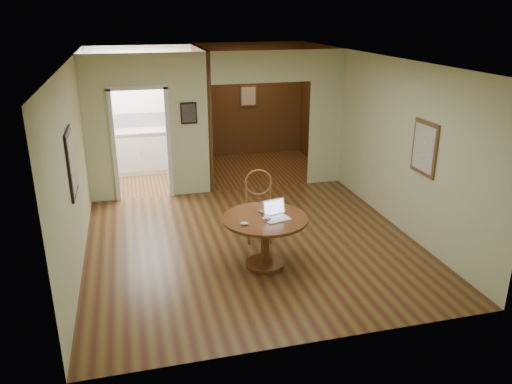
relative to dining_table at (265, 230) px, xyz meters
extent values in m
plane|color=#4A2615|center=(0.00, 0.68, -0.55)|extent=(5.00, 5.00, 0.00)
plane|color=white|center=(0.00, 0.68, 2.15)|extent=(5.00, 5.00, 0.00)
plane|color=beige|center=(0.00, -1.82, 0.80)|extent=(5.00, 0.00, 5.00)
plane|color=beige|center=(-2.50, 0.68, 0.80)|extent=(0.00, 5.00, 5.00)
plane|color=beige|center=(2.50, 0.68, 0.80)|extent=(0.00, 5.00, 5.00)
cube|color=beige|center=(-2.25, 3.18, 0.80)|extent=(0.50, 2.70, 0.04)
cube|color=beige|center=(-0.60, 3.18, 0.80)|extent=(0.80, 2.70, 0.04)
cube|color=beige|center=(2.15, 3.18, 0.80)|extent=(0.70, 2.70, 0.04)
plane|color=white|center=(-1.35, 5.18, 0.80)|extent=(2.70, 0.00, 2.70)
plane|color=#432913|center=(1.15, 5.68, 0.80)|extent=(2.70, 0.00, 2.70)
cube|color=#432913|center=(-0.20, 4.43, 0.80)|extent=(0.08, 2.50, 2.70)
cube|color=black|center=(-2.48, 0.68, 0.95)|extent=(0.03, 0.70, 0.90)
cube|color=brown|center=(2.48, 0.18, 0.95)|extent=(0.03, 0.60, 0.80)
cube|color=black|center=(-0.60, 3.16, 1.05)|extent=(0.30, 0.03, 0.40)
cube|color=white|center=(1.15, 5.66, 0.90)|extent=(0.40, 0.03, 0.50)
cube|color=white|center=(-1.35, 5.17, 0.55)|extent=(2.00, 0.02, 0.32)
cylinder|color=brown|center=(0.00, 0.00, -0.52)|extent=(0.55, 0.55, 0.05)
cylinder|color=brown|center=(0.00, 0.00, -0.18)|extent=(0.12, 0.12, 0.64)
cylinder|color=brown|center=(0.00, 0.00, 0.17)|extent=(1.18, 1.18, 0.04)
cylinder|color=brown|center=(0.14, 0.84, -0.05)|extent=(0.55, 0.55, 0.03)
cylinder|color=brown|center=(-0.06, 0.71, -0.30)|extent=(0.03, 0.03, 0.50)
cylinder|color=brown|center=(0.27, 0.65, -0.30)|extent=(0.03, 0.03, 0.50)
cylinder|color=brown|center=(0.01, 1.04, -0.30)|extent=(0.03, 0.03, 0.50)
cylinder|color=brown|center=(0.33, 0.97, -0.30)|extent=(0.03, 0.03, 0.50)
cylinder|color=brown|center=(-0.02, 1.04, 0.16)|extent=(0.03, 0.03, 0.40)
cylinder|color=brown|center=(0.35, 0.97, 0.16)|extent=(0.03, 0.03, 0.40)
torus|color=brown|center=(0.17, 1.02, 0.34)|extent=(0.43, 0.11, 0.43)
cube|color=white|center=(0.13, -0.11, 0.20)|extent=(0.38, 0.31, 0.02)
cube|color=silver|center=(0.13, -0.14, 0.21)|extent=(0.31, 0.19, 0.00)
cube|color=white|center=(0.13, 0.03, 0.32)|extent=(0.34, 0.14, 0.22)
cube|color=#919FB9|center=(0.13, 0.02, 0.32)|extent=(0.30, 0.11, 0.19)
imported|color=silver|center=(0.13, 0.17, 0.20)|extent=(0.35, 0.28, 0.02)
ellipsoid|color=white|center=(-0.34, -0.19, 0.22)|extent=(0.13, 0.09, 0.05)
cylinder|color=#0C1359|center=(0.04, -0.13, 0.20)|extent=(0.13, 0.04, 0.01)
cube|color=white|center=(-1.35, 4.88, -0.10)|extent=(2.00, 0.55, 0.90)
cube|color=silver|center=(-1.35, 4.88, 0.37)|extent=(2.06, 0.60, 0.04)
sphere|color=#B20C0C|center=(-1.50, 4.59, -0.05)|extent=(0.03, 0.03, 0.03)
sphere|color=#B20C0C|center=(-0.50, 4.59, -0.05)|extent=(0.03, 0.03, 0.03)
ellipsoid|color=tan|center=(-0.62, 4.88, 0.55)|extent=(0.36, 0.32, 0.30)
camera|label=1|loc=(-1.70, -6.06, 2.87)|focal=35.00mm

